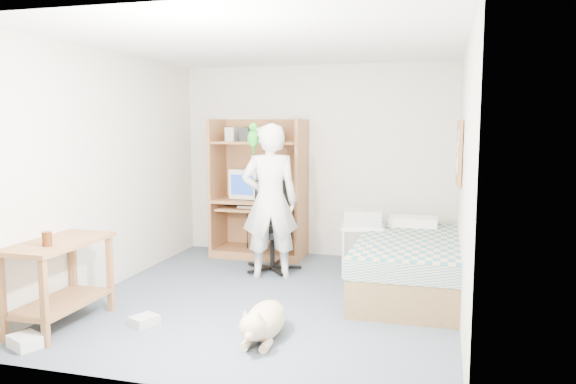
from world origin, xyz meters
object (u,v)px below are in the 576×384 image
object	(u,v)px
bed	(408,264)
dog	(264,321)
printer_cart	(363,242)
person	(270,201)
side_desk	(59,270)
computer_hutch	(260,194)
office_chair	(272,239)

from	to	relation	value
bed	dog	bearing A→B (deg)	-122.50
bed	printer_cart	size ratio (longest dim) A/B	3.47
person	side_desk	bearing A→B (deg)	38.48
printer_cart	bed	bearing A→B (deg)	-49.59
computer_hutch	person	distance (m)	1.07
side_desk	dog	world-z (taller)	side_desk
office_chair	dog	size ratio (longest dim) A/B	1.13
computer_hutch	printer_cart	bearing A→B (deg)	-22.92
office_chair	bed	bearing A→B (deg)	-33.95
office_chair	printer_cart	xyz separation A→B (m)	(1.08, 0.05, 0.01)
bed	office_chair	world-z (taller)	office_chair
computer_hutch	printer_cart	size ratio (longest dim) A/B	3.09
side_desk	person	world-z (taller)	person
office_chair	side_desk	bearing A→B (deg)	-136.54
computer_hutch	person	bearing A→B (deg)	-65.53
office_chair	printer_cart	bearing A→B (deg)	-15.50
side_desk	person	bearing A→B (deg)	56.74
computer_hutch	office_chair	size ratio (longest dim) A/B	1.71
printer_cart	dog	bearing A→B (deg)	-109.89
side_desk	dog	bearing A→B (deg)	5.29
printer_cart	office_chair	bearing A→B (deg)	175.92
computer_hutch	bed	size ratio (longest dim) A/B	0.89
printer_cart	side_desk	bearing A→B (deg)	-141.53
office_chair	printer_cart	world-z (taller)	office_chair
computer_hutch	side_desk	world-z (taller)	computer_hutch
bed	printer_cart	xyz separation A→B (m)	(-0.55, 0.51, 0.10)
computer_hutch	printer_cart	xyz separation A→B (m)	(1.45, -0.61, -0.43)
bed	person	bearing A→B (deg)	174.42
bed	person	size ratio (longest dim) A/B	1.15
bed	dog	size ratio (longest dim) A/B	2.16
computer_hutch	dog	world-z (taller)	computer_hutch
office_chair	person	world-z (taller)	person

